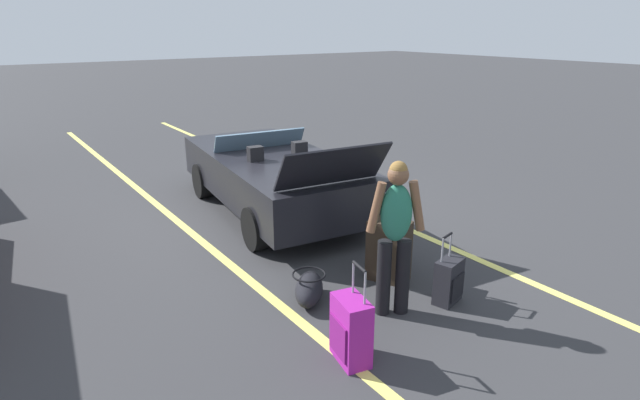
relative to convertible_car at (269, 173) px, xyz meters
name	(u,v)px	position (x,y,z in m)	size (l,w,h in m)	color
ground_plane	(274,211)	(-0.20, 0.02, -0.59)	(80.00, 80.00, 0.00)	#333335
lot_line_near	(335,197)	(-0.20, -1.21, -0.59)	(18.00, 0.12, 0.01)	#EAE066
lot_line_mid	(189,231)	(-0.20, 1.49, -0.59)	(18.00, 0.12, 0.01)	#EAE066
convertible_car	(269,173)	(0.00, 0.00, 0.00)	(4.39, 2.24, 1.49)	black
suitcase_large_black	(389,251)	(-3.04, 0.12, -0.22)	(0.55, 0.46, 1.11)	#2D2319
suitcase_medium_bright	(351,330)	(-4.02, 1.47, -0.28)	(0.44, 0.33, 0.94)	#991E8C
suitcase_small_carryon	(449,281)	(-3.81, -0.05, -0.34)	(0.29, 0.38, 0.78)	black
duffel_bag	(309,288)	(-2.94, 1.19, -0.43)	(0.68, 0.64, 0.34)	black
traveler_person	(395,231)	(-3.62, 0.60, 0.34)	(0.37, 0.57, 1.65)	black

